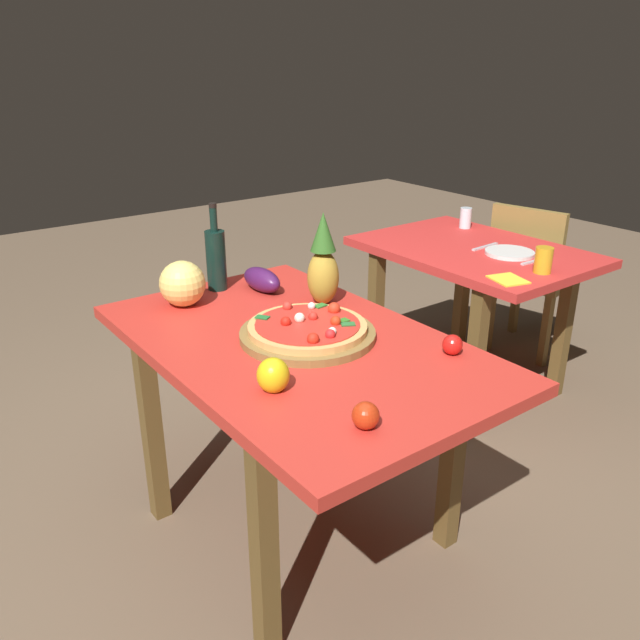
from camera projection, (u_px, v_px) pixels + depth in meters
name	position (u px, v px, depth m)	size (l,w,h in m)	color
ground_plane	(299.00, 527.00, 2.34)	(10.00, 10.00, 0.00)	brown
display_table	(296.00, 365.00, 2.09)	(1.36, 0.84, 0.74)	brown
background_table	(473.00, 270.00, 3.08)	(1.05, 0.74, 0.74)	brown
dining_chair	(530.00, 271.00, 3.53)	(0.47, 0.47, 0.85)	olive
pizza_board	(308.00, 334.00, 2.07)	(0.44, 0.44, 0.03)	olive
pizza	(308.00, 326.00, 2.06)	(0.38, 0.38, 0.06)	#E5A75D
wine_bottle	(216.00, 258.00, 2.46)	(0.08, 0.08, 0.34)	black
pineapple_left	(323.00, 264.00, 2.30)	(0.11, 0.11, 0.34)	#B79331
melon	(182.00, 284.00, 2.31)	(0.17, 0.17, 0.17)	#F1D86F
bell_pepper	(273.00, 375.00, 1.73)	(0.09, 0.09, 0.10)	yellow
eggplant	(262.00, 280.00, 2.46)	(0.20, 0.09, 0.09)	#42184B
tomato_near_board	(366.00, 416.00, 1.56)	(0.07, 0.07, 0.07)	red
tomato_beside_pepper	(452.00, 345.00, 1.95)	(0.06, 0.06, 0.06)	red
drinking_glass_juice	(543.00, 260.00, 2.67)	(0.07, 0.07, 0.11)	gold
drinking_glass_water	(466.00, 218.00, 3.35)	(0.06, 0.06, 0.11)	silver
dinner_plate	(510.00, 253.00, 2.93)	(0.22, 0.22, 0.02)	white
fork_utensil	(485.00, 247.00, 3.03)	(0.02, 0.18, 0.01)	silver
knife_utensil	(536.00, 261.00, 2.83)	(0.02, 0.18, 0.01)	silver
napkin_folded	(508.00, 280.00, 2.60)	(0.14, 0.12, 0.01)	yellow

